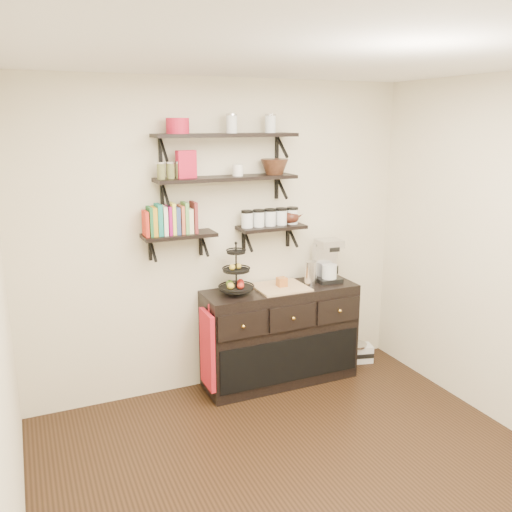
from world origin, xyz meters
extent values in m
plane|color=black|center=(0.00, 0.00, 0.00)|extent=(3.50, 3.50, 0.00)
cube|color=white|center=(0.00, 0.00, 2.70)|extent=(3.50, 3.50, 0.02)
cube|color=beige|center=(0.00, 1.75, 1.35)|extent=(3.50, 0.02, 2.70)
cube|color=black|center=(0.00, 1.61, 2.23)|extent=(1.20, 0.27, 0.03)
cube|color=black|center=(-0.52, 1.74, 2.12)|extent=(0.02, 0.03, 0.20)
cube|color=black|center=(0.52, 1.74, 2.12)|extent=(0.02, 0.03, 0.20)
cube|color=black|center=(0.00, 1.61, 1.89)|extent=(1.20, 0.27, 0.03)
cube|color=black|center=(-0.52, 1.74, 1.77)|extent=(0.02, 0.03, 0.20)
cube|color=black|center=(0.52, 1.74, 1.77)|extent=(0.02, 0.03, 0.20)
cube|color=black|center=(-0.42, 1.62, 1.44)|extent=(0.60, 0.25, 0.03)
cube|color=black|center=(-0.64, 1.74, 1.32)|extent=(0.02, 0.03, 0.20)
cube|color=black|center=(-0.20, 1.74, 1.32)|extent=(0.03, 0.03, 0.20)
cube|color=black|center=(0.42, 1.62, 1.44)|extent=(0.60, 0.25, 0.03)
cube|color=black|center=(0.20, 1.74, 1.32)|extent=(0.03, 0.03, 0.20)
cube|color=black|center=(0.64, 1.74, 1.32)|extent=(0.02, 0.03, 0.20)
cube|color=red|center=(-0.68, 1.63, 1.55)|extent=(0.02, 0.15, 0.20)
cube|color=#1E6432|center=(-0.65, 1.63, 1.57)|extent=(0.03, 0.15, 0.24)
cube|color=#C28E18|center=(-0.61, 1.63, 1.55)|extent=(0.04, 0.15, 0.21)
cube|color=#177C70|center=(-0.57, 1.63, 1.57)|extent=(0.03, 0.15, 0.25)
cube|color=white|center=(-0.54, 1.63, 1.56)|extent=(0.03, 0.15, 0.22)
cube|color=#9B0F61|center=(-0.50, 1.63, 1.58)|extent=(0.04, 0.15, 0.26)
cube|color=#E2DF44|center=(-0.46, 1.63, 1.56)|extent=(0.03, 0.15, 0.23)
cube|color=navy|center=(-0.42, 1.63, 1.55)|extent=(0.03, 0.15, 0.20)
cube|color=#C75B3A|center=(-0.38, 1.63, 1.57)|extent=(0.04, 0.15, 0.24)
cube|color=#5FA450|center=(-0.34, 1.63, 1.55)|extent=(0.03, 0.15, 0.21)
cube|color=beige|center=(-0.31, 1.63, 1.57)|extent=(0.03, 0.15, 0.25)
cube|color=maroon|center=(-0.27, 1.63, 1.56)|extent=(0.02, 0.15, 0.22)
cylinder|color=silver|center=(0.19, 1.63, 1.51)|extent=(0.10, 0.10, 0.13)
cylinder|color=silver|center=(0.30, 1.63, 1.51)|extent=(0.10, 0.10, 0.13)
cylinder|color=silver|center=(0.41, 1.63, 1.51)|extent=(0.10, 0.10, 0.13)
cylinder|color=silver|center=(0.52, 1.63, 1.51)|extent=(0.10, 0.10, 0.13)
cylinder|color=silver|center=(0.63, 1.63, 1.51)|extent=(0.10, 0.10, 0.13)
cube|color=black|center=(0.46, 1.51, 0.45)|extent=(1.40, 0.45, 0.90)
cube|color=tan|center=(0.46, 1.51, 0.91)|extent=(0.45, 0.41, 0.02)
sphere|color=gold|center=(0.00, 1.26, 0.70)|extent=(0.04, 0.04, 0.04)
sphere|color=gold|center=(0.46, 1.26, 0.70)|extent=(0.04, 0.04, 0.04)
sphere|color=gold|center=(0.93, 1.26, 0.70)|extent=(0.04, 0.04, 0.04)
cylinder|color=black|center=(0.04, 1.51, 1.12)|extent=(0.01, 0.01, 0.44)
cylinder|color=black|center=(0.04, 1.51, 0.95)|extent=(0.30, 0.30, 0.01)
cylinder|color=black|center=(0.04, 1.51, 1.11)|extent=(0.23, 0.23, 0.02)
cylinder|color=black|center=(0.04, 1.51, 1.27)|extent=(0.16, 0.16, 0.02)
sphere|color=#B21914|center=(0.09, 1.55, 0.99)|extent=(0.06, 0.06, 0.06)
sphere|color=gold|center=(0.00, 1.51, 1.14)|extent=(0.05, 0.05, 0.05)
cube|color=#A85D26|center=(0.47, 1.51, 0.96)|extent=(0.08, 0.08, 0.08)
cube|color=black|center=(0.95, 1.51, 0.92)|extent=(0.23, 0.21, 0.04)
cube|color=silver|center=(0.95, 1.58, 1.09)|extent=(0.22, 0.09, 0.34)
cube|color=silver|center=(0.95, 1.51, 1.27)|extent=(0.23, 0.21, 0.07)
cylinder|color=silver|center=(0.95, 1.50, 1.00)|extent=(0.15, 0.15, 0.13)
cylinder|color=silver|center=(0.76, 1.49, 1.01)|extent=(0.11, 0.11, 0.22)
cube|color=maroon|center=(-0.27, 1.41, 0.48)|extent=(0.04, 0.29, 0.67)
cube|color=silver|center=(1.34, 1.57, 0.09)|extent=(0.35, 0.23, 0.17)
cylinder|color=silver|center=(1.34, 1.57, 0.18)|extent=(0.26, 0.26, 0.02)
cube|color=black|center=(1.34, 1.49, 0.09)|extent=(0.27, 0.08, 0.04)
cube|color=#B61430|center=(-0.34, 1.61, 2.01)|extent=(0.17, 0.09, 0.22)
cylinder|color=white|center=(0.10, 1.61, 1.95)|extent=(0.09, 0.09, 0.10)
cylinder|color=#B61430|center=(-0.40, 1.61, 2.31)|extent=(0.18, 0.18, 0.12)
camera|label=1|loc=(-1.60, -2.61, 2.35)|focal=38.00mm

